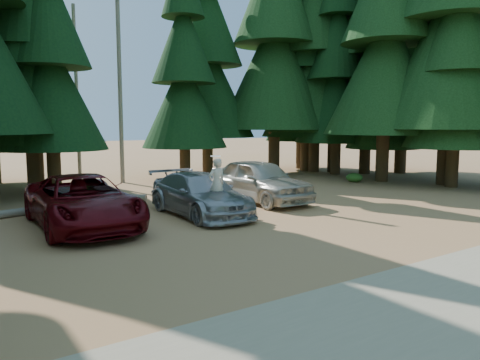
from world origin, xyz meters
The scene contains 19 objects.
ground centered at (0.00, 0.00, 0.00)m, with size 160.00×160.00×0.00m, color #A97948.
gravel_strip centered at (0.00, -6.50, 0.01)m, with size 26.00×3.50×0.01m, color tan.
forest_belt_north centered at (0.00, 15.00, 0.00)m, with size 36.00×7.00×22.00m, color black, non-canonical shape.
forest_belt_east centered at (15.50, 4.00, 0.00)m, with size 6.00×22.00×22.00m, color black, non-canonical shape.
snag_front centered at (0.80, 14.50, 6.00)m, with size 0.24×0.24×12.00m, color #6F6959.
snag_back centered at (-1.20, 16.00, 5.00)m, with size 0.20×0.20×10.00m, color #6F6959.
red_pickup centered at (-4.45, 3.77, 0.86)m, with size 2.85×6.19×1.72m, color #5B070D.
silver_minivan_center centered at (-0.27, 3.48, 0.78)m, with size 2.18×5.37×1.56m, color #A5A7AD.
silver_minivan_right centered at (3.33, 4.66, 0.93)m, with size 2.19×5.45×1.86m, color beige.
frisbee_player centered at (-0.21, 2.38, 1.29)m, with size 0.67×0.45×1.89m.
log_left centered at (-5.42, 7.13, 0.15)m, with size 0.29×0.29×4.10m, color #6F6959.
log_mid centered at (-1.90, 8.83, 0.14)m, with size 0.29×0.29×3.47m, color #6F6959.
log_right centered at (3.03, 8.90, 0.14)m, with size 0.29×0.29×4.48m, color #6F6959.
shrub_left centered at (-3.31, 7.55, 0.20)m, with size 0.73×0.73×0.40m, color #2A641E.
shrub_center_left centered at (-4.41, 7.99, 0.28)m, with size 1.01×1.01×0.56m, color #2A641E.
shrub_center_right centered at (1.25, 10.00, 0.21)m, with size 0.76×0.76×0.42m, color #2A641E.
shrub_right centered at (3.94, 7.92, 0.31)m, with size 1.13×1.13×0.62m, color #2A641E.
shrub_far_right centered at (3.94, 10.00, 0.33)m, with size 1.20×1.20×0.66m, color #2A641E.
shrub_edge_east centered at (12.03, 7.10, 0.26)m, with size 0.96×0.96×0.53m, color #2A641E.
Camera 1 is at (-8.63, -11.50, 3.37)m, focal length 35.00 mm.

